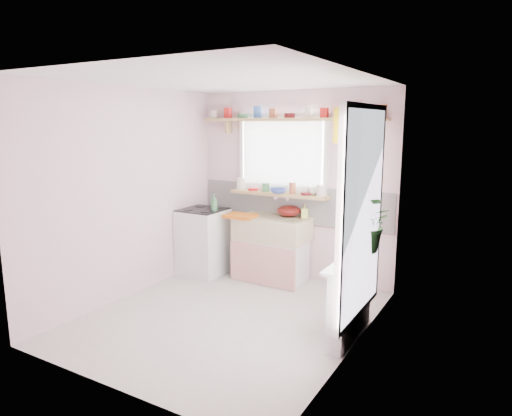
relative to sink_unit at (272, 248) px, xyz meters
The scene contains 19 objects.
room 1.31m from the sink_unit, 28.17° to the right, with size 3.20×3.20×3.20m.
sink_unit is the anchor object (origin of this frame).
cooker 0.98m from the sink_unit, 165.62° to the right, with size 0.58×0.58×0.93m.
radiator_ledge 1.82m from the sink_unit, 37.05° to the right, with size 0.22×0.95×0.78m.
windowsill 0.73m from the sink_unit, 90.00° to the left, with size 1.40×0.22×0.04m, color tan.
pine_shelf 1.70m from the sink_unit, 49.64° to the left, with size 2.52×0.24×0.04m, color tan.
shelf_crockery 1.78m from the sink_unit, 49.64° to the left, with size 2.47×0.11×0.12m.
sill_crockery 0.81m from the sink_unit, 95.28° to the left, with size 1.35×0.11×0.12m.
dish_tray 0.61m from the sink_unit, 153.49° to the right, with size 0.40×0.30×0.04m, color #CE6012.
colander 0.55m from the sink_unit, 55.06° to the left, with size 0.32×0.32×0.15m, color #56110E.
jade_plant 1.76m from the sink_unit, 25.11° to the right, with size 0.54×0.47×0.60m, color #326428.
fruit_bowl 1.67m from the sink_unit, 30.52° to the right, with size 0.28×0.28×0.07m, color white.
herb_pot 2.15m from the sink_unit, 45.26° to the right, with size 0.10×0.07×0.19m, color #316E2C.
soap_bottle_sink 0.67m from the sink_unit, 28.84° to the left, with size 0.08×0.09×0.19m, color #E9EE6A.
sill_cup 0.94m from the sink_unit, 28.26° to the left, with size 0.13×0.13×0.10m, color beige.
sill_bowl 0.77m from the sink_unit, 83.85° to the left, with size 0.21×0.21×0.06m, color #334BA8.
shelf_vase 2.01m from the sink_unit, ahead, with size 0.16×0.16×0.17m, color #9A532F.
cooker_bottle 0.99m from the sink_unit, 158.82° to the right, with size 0.09×0.09×0.23m, color #3A7548.
fruit 1.68m from the sink_unit, 30.23° to the right, with size 0.20×0.14×0.10m.
Camera 1 is at (2.61, -3.89, 2.08)m, focal length 32.00 mm.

